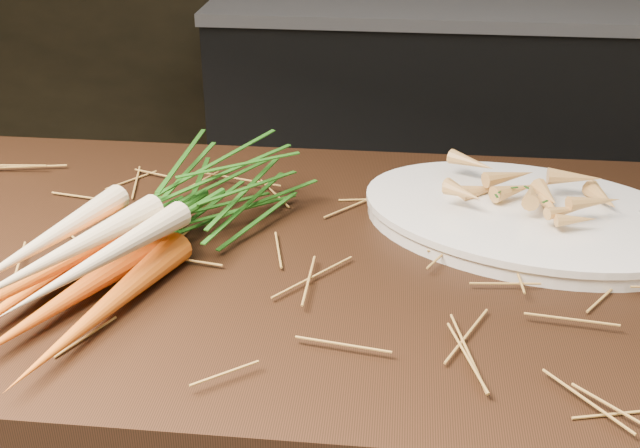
{
  "coord_description": "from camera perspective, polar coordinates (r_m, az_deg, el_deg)",
  "views": [
    {
      "loc": [
        0.05,
        -0.6,
        1.41
      ],
      "look_at": [
        -0.04,
        0.26,
        0.96
      ],
      "focal_mm": 45.0,
      "sensor_mm": 36.0,
      "label": 1
    }
  ],
  "objects": [
    {
      "name": "root_veg_bunch",
      "position": [
        1.04,
        -11.27,
        0.69
      ],
      "size": [
        0.35,
        0.58,
        0.1
      ],
      "rotation": [
        0.0,
        0.0,
        -0.39
      ],
      "color": "orange",
      "rests_on": "main_counter"
    },
    {
      "name": "back_counter",
      "position": [
        2.96,
        10.71,
        7.4
      ],
      "size": [
        1.82,
        0.62,
        0.84
      ],
      "color": "black",
      "rests_on": "ground"
    },
    {
      "name": "roasted_veg_heap",
      "position": [
        1.11,
        14.78,
        1.93
      ],
      "size": [
        0.26,
        0.22,
        0.05
      ],
      "primitive_type": null,
      "rotation": [
        0.0,
        0.0,
        -0.31
      ],
      "color": "#C1843D",
      "rests_on": "serving_platter"
    },
    {
      "name": "straw_bedding",
      "position": [
        1.03,
        2.55,
        -1.68
      ],
      "size": [
        1.4,
        0.6,
        0.02
      ],
      "primitive_type": null,
      "color": "olive",
      "rests_on": "main_counter"
    },
    {
      "name": "serving_platter",
      "position": [
        1.12,
        14.56,
        0.23
      ],
      "size": [
        0.52,
        0.42,
        0.02
      ],
      "primitive_type": null,
      "rotation": [
        0.0,
        0.0,
        -0.31
      ],
      "color": "white",
      "rests_on": "main_counter"
    }
  ]
}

